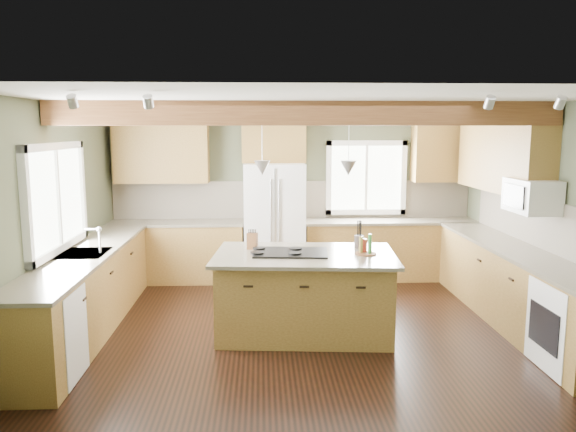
{
  "coord_description": "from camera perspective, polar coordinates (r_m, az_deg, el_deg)",
  "views": [
    {
      "loc": [
        -0.5,
        -6.25,
        2.3
      ],
      "look_at": [
        -0.18,
        0.3,
        1.29
      ],
      "focal_mm": 35.0,
      "sensor_mm": 36.0,
      "label": 1
    }
  ],
  "objects": [
    {
      "name": "oven",
      "position": [
        6.11,
        27.11,
        -10.01
      ],
      "size": [
        0.6,
        0.72,
        0.84
      ],
      "primitive_type": "cube",
      "color": "white",
      "rests_on": "floor"
    },
    {
      "name": "bottle_tray",
      "position": [
        6.31,
        7.91,
        -2.9
      ],
      "size": [
        0.26,
        0.26,
        0.22
      ],
      "primitive_type": null,
      "rotation": [
        0.0,
        0.0,
        -0.09
      ],
      "color": "brown",
      "rests_on": "island_top"
    },
    {
      "name": "backsplash_right",
      "position": [
        7.18,
        24.47,
        -0.73
      ],
      "size": [
        0.03,
        3.7,
        0.58
      ],
      "primitive_type": "cube",
      "color": "brown",
      "rests_on": "wall_right"
    },
    {
      "name": "upper_cab_back_corner",
      "position": [
        9.02,
        15.4,
        6.26
      ],
      "size": [
        0.9,
        0.35,
        0.9
      ],
      "primitive_type": "cube",
      "color": "brown",
      "rests_on": "wall_back"
    },
    {
      "name": "base_cab_right",
      "position": [
        7.22,
        22.06,
        -6.8
      ],
      "size": [
        0.6,
        3.7,
        0.88
      ],
      "primitive_type": "cube",
      "color": "brown",
      "rests_on": "floor"
    },
    {
      "name": "pendant_right",
      "position": [
        6.19,
        6.15,
        4.86
      ],
      "size": [
        0.18,
        0.18,
        0.16
      ],
      "primitive_type": "cone",
      "rotation": [
        3.14,
        0.0,
        0.0
      ],
      "color": "#B2B2B7",
      "rests_on": "ceiling"
    },
    {
      "name": "counter_back_left",
      "position": [
        8.66,
        -11.31,
        -0.69
      ],
      "size": [
        2.06,
        0.64,
        0.04
      ],
      "primitive_type": "cube",
      "color": "#51493B",
      "rests_on": "base_cab_back_left"
    },
    {
      "name": "wall_back",
      "position": [
        8.82,
        0.49,
        2.28
      ],
      "size": [
        5.6,
        0.0,
        5.6
      ],
      "primitive_type": "plane",
      "rotation": [
        1.57,
        0.0,
        0.0
      ],
      "color": "#4A5039",
      "rests_on": "ground"
    },
    {
      "name": "utensil_crock",
      "position": [
        6.65,
        7.23,
        -2.59
      ],
      "size": [
        0.12,
        0.12,
        0.15
      ],
      "primitive_type": "cylinder",
      "rotation": [
        0.0,
        0.0,
        0.04
      ],
      "color": "#433C35",
      "rests_on": "island_top"
    },
    {
      "name": "base_cab_back_right",
      "position": [
        8.87,
        10.26,
        -3.45
      ],
      "size": [
        2.62,
        0.6,
        0.88
      ],
      "primitive_type": "cube",
      "color": "brown",
      "rests_on": "floor"
    },
    {
      "name": "dishwasher",
      "position": [
        5.69,
        -23.54,
        -11.13
      ],
      "size": [
        0.6,
        0.6,
        0.84
      ],
      "primitive_type": "cube",
      "color": "white",
      "rests_on": "floor"
    },
    {
      "name": "soffit_trim",
      "position": [
        8.66,
        0.54,
        10.38
      ],
      "size": [
        5.55,
        0.2,
        0.1
      ],
      "primitive_type": "cube",
      "color": "#542C18",
      "rests_on": "ceiling"
    },
    {
      "name": "counter_left",
      "position": [
        6.75,
        -19.99,
        -3.71
      ],
      "size": [
        0.64,
        3.74,
        0.04
      ],
      "primitive_type": "cube",
      "color": "#51493B",
      "rests_on": "base_cab_left"
    },
    {
      "name": "window_left",
      "position": [
        6.74,
        -22.55,
        1.73
      ],
      "size": [
        0.04,
        1.6,
        1.05
      ],
      "primitive_type": "cube",
      "color": "white",
      "rests_on": "wall_left"
    },
    {
      "name": "base_cab_back_left",
      "position": [
        8.74,
        -11.22,
        -3.66
      ],
      "size": [
        2.02,
        0.6,
        0.88
      ],
      "primitive_type": "cube",
      "color": "brown",
      "rests_on": "floor"
    },
    {
      "name": "floor",
      "position": [
        6.67,
        1.72,
        -11.37
      ],
      "size": [
        5.6,
        5.6,
        0.0
      ],
      "primitive_type": "plane",
      "color": "black",
      "rests_on": "ground"
    },
    {
      "name": "counter_right",
      "position": [
        7.11,
        22.27,
        -3.22
      ],
      "size": [
        0.64,
        3.74,
        0.04
      ],
      "primitive_type": "cube",
      "color": "#51493B",
      "rests_on": "base_cab_right"
    },
    {
      "name": "refrigerator",
      "position": [
        8.48,
        -1.39,
        -0.71
      ],
      "size": [
        0.9,
        0.74,
        1.8
      ],
      "primitive_type": "cube",
      "color": "white",
      "rests_on": "floor"
    },
    {
      "name": "knife_block",
      "position": [
        6.54,
        -3.65,
        -2.55
      ],
      "size": [
        0.13,
        0.11,
        0.19
      ],
      "primitive_type": "cube",
      "rotation": [
        0.0,
        0.0,
        -0.29
      ],
      "color": "brown",
      "rests_on": "island_top"
    },
    {
      "name": "microwave",
      "position": [
        6.96,
        23.52,
        1.88
      ],
      "size": [
        0.4,
        0.7,
        0.38
      ],
      "primitive_type": "cube",
      "color": "white",
      "rests_on": "wall_right"
    },
    {
      "name": "island_top",
      "position": [
        6.32,
        1.72,
        -4.01
      ],
      "size": [
        2.12,
        1.45,
        0.04
      ],
      "primitive_type": "cube",
      "rotation": [
        0.0,
        0.0,
        -0.08
      ],
      "color": "#51493B",
      "rests_on": "island"
    },
    {
      "name": "wall_left",
      "position": [
        6.73,
        -22.73,
        -0.43
      ],
      "size": [
        0.0,
        5.0,
        5.0
      ],
      "primitive_type": "plane",
      "rotation": [
        1.57,
        0.0,
        1.57
      ],
      "color": "#4A5039",
      "rests_on": "ground"
    },
    {
      "name": "faucet",
      "position": [
        6.67,
        -18.58,
        -2.46
      ],
      "size": [
        0.02,
        0.02,
        0.28
      ],
      "primitive_type": "cylinder",
      "color": "#B2B2B7",
      "rests_on": "sink"
    },
    {
      "name": "base_cab_left",
      "position": [
        6.86,
        -19.79,
        -7.46
      ],
      "size": [
        0.6,
        3.7,
        0.88
      ],
      "primitive_type": "cube",
      "color": "brown",
      "rests_on": "floor"
    },
    {
      "name": "wall_right",
      "position": [
        7.13,
        24.81,
        -0.08
      ],
      "size": [
        0.0,
        5.0,
        5.0
      ],
      "primitive_type": "plane",
      "rotation": [
        1.57,
        0.0,
        -1.57
      ],
      "color": "#4A5039",
      "rests_on": "ground"
    },
    {
      "name": "pendant_left",
      "position": [
        6.2,
        -2.64,
        4.9
      ],
      "size": [
        0.18,
        0.18,
        0.16
      ],
      "primitive_type": "cone",
      "rotation": [
        3.14,
        0.0,
        0.0
      ],
      "color": "#B2B2B7",
      "rests_on": "ceiling"
    },
    {
      "name": "upper_cab_over_fridge",
      "position": [
        8.57,
        -1.46,
        7.79
      ],
      "size": [
        0.96,
        0.35,
        0.7
      ],
      "primitive_type": "cube",
      "color": "brown",
      "rests_on": "wall_back"
    },
    {
      "name": "backsplash_back",
      "position": [
        8.81,
        0.49,
        1.69
      ],
      "size": [
        5.58,
        0.03,
        0.58
      ],
      "primitive_type": "cube",
      "color": "brown",
      "rests_on": "wall_back"
    },
    {
      "name": "upper_cab_back_left",
      "position": [
        8.71,
        -12.71,
        6.28
      ],
      "size": [
        1.4,
        0.35,
        0.9
      ],
      "primitive_type": "cube",
      "color": "brown",
      "rests_on": "wall_back"
    },
    {
      "name": "counter_back_right",
      "position": [
        8.79,
        10.35,
        -0.52
      ],
      "size": [
        2.66,
        0.64,
        0.04
      ],
      "primitive_type": "cube",
      "color": "#51493B",
      "rests_on": "base_cab_back_right"
    },
    {
      "name": "ceiling",
      "position": [
        6.27,
        1.83,
        11.54
      ],
      "size": [
        5.6,
        5.6,
        0.0
      ],
      "primitive_type": "plane",
      "rotation": [
        3.14,
        0.0,
        0.0
      ],
      "color": "silver",
      "rests_on": "wall_back"
    },
    {
      "name": "ceiling_beam",
      "position": [
        6.17,
        1.9,
        10.37
      ],
      "size": [
        5.55,
        0.26,
        0.26
      ],
      "primitive_type": "cube",
      "color": "#542C18",
      "rests_on": "ceiling"
    },
    {
      "name": "window_back",
      "position": [
        8.91,
        7.92,
        3.88
      ],
      "size": [
        1.1,
        0.04,
        1.0
      ],
      "primitive_type": "cube",
      "color": "white",
      "rests_on": "wall_back"
    },
    {
      "name": "upper_cab_right",
      "position": [
        7.81,
        20.93,
        5.65
      ],
      "size": [
        0.35,
        2.2,
        0.9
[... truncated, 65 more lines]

